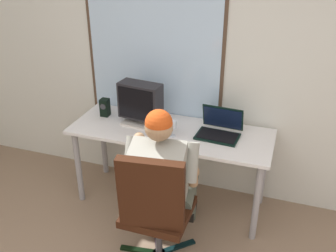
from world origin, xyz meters
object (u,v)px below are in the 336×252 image
office_chair (155,206)px  laptop (220,128)px  crt_monitor (140,102)px  desk (170,140)px  person_seated (163,175)px  wine_glass (172,125)px  desk_speaker (105,107)px

office_chair → laptop: 0.92m
office_chair → laptop: (0.26, 0.84, 0.25)m
office_chair → crt_monitor: crt_monitor is taller
desk → person_seated: person_seated is taller
wine_glass → desk: bearing=115.6°
person_seated → laptop: bearing=63.1°
office_chair → laptop: office_chair is taller
person_seated → wine_glass: bearing=99.6°
person_seated → wine_glass: person_seated is taller
desk_speaker → crt_monitor: bearing=-6.4°
desk → wine_glass: size_ratio=11.99×
laptop → office_chair: bearing=-107.5°
desk_speaker → office_chair: bearing=-46.8°
crt_monitor → desk_speaker: size_ratio=2.36×
office_chair → laptop: size_ratio=2.73×
laptop → wine_glass: 0.40m
person_seated → laptop: (0.29, 0.58, 0.17)m
desk → person_seated: bearing=-77.4°
person_seated → laptop: 0.67m
desk → person_seated: (0.11, -0.51, -0.01)m
office_chair → person_seated: bearing=96.6°
desk → laptop: size_ratio=4.72×
laptop → wine_glass: size_ratio=2.54×
crt_monitor → desk_speaker: crt_monitor is taller
laptop → desk_speaker: laptop is taller
desk_speaker → person_seated: bearing=-37.6°
person_seated → office_chair: bearing=-83.4°
desk → laptop: (0.41, 0.07, 0.15)m
crt_monitor → laptop: crt_monitor is taller
laptop → wine_glass: (-0.37, -0.16, 0.04)m
laptop → wine_glass: laptop is taller
desk → wine_glass: (0.04, -0.09, 0.20)m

